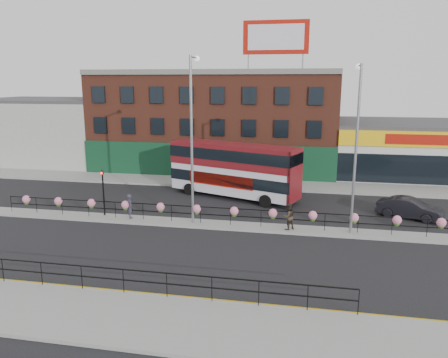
% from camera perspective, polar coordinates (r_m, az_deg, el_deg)
% --- Properties ---
extents(ground, '(120.00, 120.00, 0.00)m').
position_cam_1_polar(ground, '(28.87, -1.13, -6.14)').
color(ground, black).
rests_on(ground, ground).
extents(south_pavement, '(60.00, 4.00, 0.15)m').
position_cam_1_polar(south_pavement, '(18.30, -9.38, -17.84)').
color(south_pavement, gray).
rests_on(south_pavement, ground).
extents(north_pavement, '(60.00, 4.00, 0.15)m').
position_cam_1_polar(north_pavement, '(40.22, 2.43, -0.60)').
color(north_pavement, gray).
rests_on(north_pavement, ground).
extents(median, '(60.00, 1.60, 0.15)m').
position_cam_1_polar(median, '(28.85, -1.13, -6.00)').
color(median, gray).
rests_on(median, ground).
extents(yellow_line_inner, '(60.00, 0.10, 0.01)m').
position_cam_1_polar(yellow_line_inner, '(20.23, -7.06, -14.83)').
color(yellow_line_inner, gold).
rests_on(yellow_line_inner, ground).
extents(yellow_line_outer, '(60.00, 0.10, 0.01)m').
position_cam_1_polar(yellow_line_outer, '(20.08, -7.22, -15.06)').
color(yellow_line_outer, gold).
rests_on(yellow_line_outer, ground).
extents(brick_building, '(25.00, 12.21, 10.30)m').
position_cam_1_polar(brick_building, '(47.86, -0.87, 7.68)').
color(brick_building, brown).
rests_on(brick_building, ground).
extents(supermarket, '(15.00, 12.25, 5.30)m').
position_cam_1_polar(supermarket, '(48.20, 23.15, 3.73)').
color(supermarket, silver).
rests_on(supermarket, ground).
extents(warehouse_west, '(15.50, 12.00, 7.30)m').
position_cam_1_polar(warehouse_west, '(55.80, -21.78, 5.97)').
color(warehouse_west, '#A4A49F').
rests_on(warehouse_west, ground).
extents(billboard, '(6.00, 0.29, 4.40)m').
position_cam_1_polar(billboard, '(42.00, 6.79, 17.90)').
color(billboard, '#A21409').
rests_on(billboard, brick_building).
extents(median_railing, '(30.04, 0.56, 1.23)m').
position_cam_1_polar(median_railing, '(28.55, -1.14, -4.15)').
color(median_railing, black).
rests_on(median_railing, median).
extents(south_railing, '(20.04, 0.05, 1.12)m').
position_cam_1_polar(south_railing, '(20.14, -13.04, -12.18)').
color(south_railing, black).
rests_on(south_railing, south_pavement).
extents(double_decker_bus, '(11.07, 6.23, 4.40)m').
position_cam_1_polar(double_decker_bus, '(35.14, 1.31, 1.84)').
color(double_decker_bus, silver).
rests_on(double_decker_bus, ground).
extents(car, '(4.62, 5.39, 1.42)m').
position_cam_1_polar(car, '(32.89, 23.09, -3.53)').
color(car, black).
rests_on(car, ground).
extents(pedestrian_a, '(0.91, 0.86, 1.69)m').
position_cam_1_polar(pedestrian_a, '(30.35, -12.16, -3.51)').
color(pedestrian_a, '#312F3F').
rests_on(pedestrian_a, median).
extents(pedestrian_b, '(1.46, 1.46, 1.70)m').
position_cam_1_polar(pedestrian_b, '(27.80, 8.39, -4.87)').
color(pedestrian_b, '#342A21').
rests_on(pedestrian_b, median).
extents(lamp_column_west, '(0.39, 1.89, 10.76)m').
position_cam_1_polar(lamp_column_west, '(28.08, -4.13, 6.95)').
color(lamp_column_west, gray).
rests_on(lamp_column_west, median).
extents(lamp_column_east, '(0.37, 1.79, 10.18)m').
position_cam_1_polar(lamp_column_east, '(27.15, 16.91, 5.52)').
color(lamp_column_east, gray).
rests_on(lamp_column_east, median).
extents(traffic_light_median, '(0.15, 0.28, 3.65)m').
position_cam_1_polar(traffic_light_median, '(31.15, -15.55, -0.48)').
color(traffic_light_median, black).
rests_on(traffic_light_median, median).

